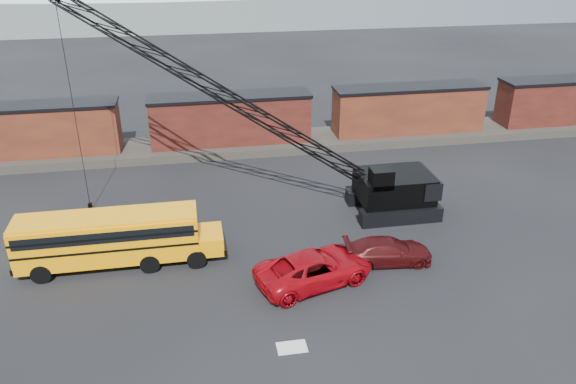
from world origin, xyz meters
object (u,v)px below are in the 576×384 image
object	(u,v)px
school_bus	(115,237)
crawler_crane	(227,97)
red_pickup	(314,268)
maroon_suv	(388,251)

from	to	relation	value
school_bus	crawler_crane	world-z (taller)	crawler_crane
red_pickup	maroon_suv	size ratio (longest dim) A/B	1.27
school_bus	red_pickup	size ratio (longest dim) A/B	1.79
red_pickup	crawler_crane	bearing A→B (deg)	4.57
maroon_suv	crawler_crane	xyz separation A→B (m)	(-8.27, 7.95, 7.30)
red_pickup	maroon_suv	distance (m)	4.80
red_pickup	crawler_crane	xyz separation A→B (m)	(-3.63, 9.20, 7.14)
school_bus	maroon_suv	world-z (taller)	school_bus
school_bus	maroon_suv	bearing A→B (deg)	-9.30
school_bus	red_pickup	bearing A→B (deg)	-19.31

